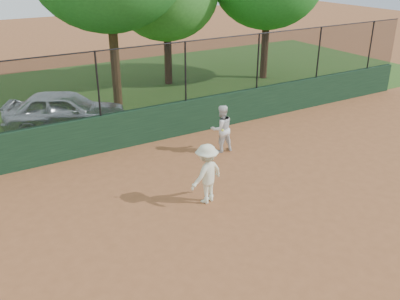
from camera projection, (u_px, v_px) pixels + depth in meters
ground at (220, 243)px, 9.72m from camera, size 80.00×80.00×0.00m
back_wall at (118, 131)px, 14.18m from camera, size 26.00×0.20×1.20m
grass_strip at (68, 100)px, 19.14m from camera, size 36.00×12.00×0.01m
parked_car at (65, 111)px, 15.65m from camera, size 4.48×3.40×1.42m
player_second at (221, 129)px, 13.92m from camera, size 0.78×0.63×1.52m
player_main at (207, 174)px, 11.04m from camera, size 1.13×0.85×2.00m
fence_assembly at (113, 81)px, 13.51m from camera, size 26.00×0.06×2.00m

